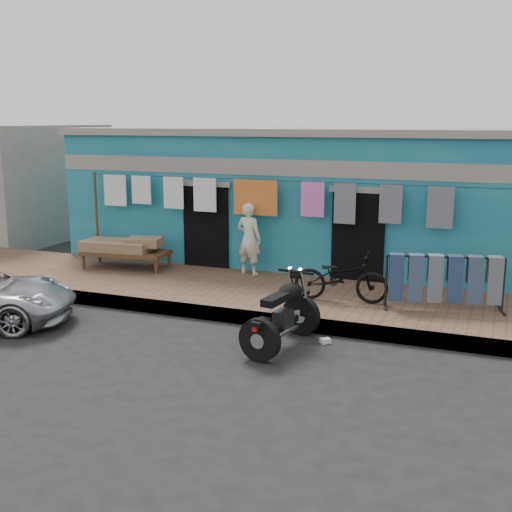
{
  "coord_description": "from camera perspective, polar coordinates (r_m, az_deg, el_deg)",
  "views": [
    {
      "loc": [
        4.15,
        -8.49,
        3.54
      ],
      "look_at": [
        0.0,
        2.0,
        1.15
      ],
      "focal_mm": 45.0,
      "sensor_mm": 36.0,
      "label": 1
    }
  ],
  "objects": [
    {
      "name": "litter_a",
      "position": [
        10.98,
        0.23,
        -6.64
      ],
      "size": [
        0.21,
        0.2,
        0.08
      ],
      "primitive_type": "cube",
      "rotation": [
        0.0,
        0.0,
        0.52
      ],
      "color": "silver",
      "rests_on": "ground"
    },
    {
      "name": "charpoy",
      "position": [
        14.8,
        -11.45,
        0.23
      ],
      "size": [
        2.21,
        1.36,
        0.68
      ],
      "primitive_type": null,
      "rotation": [
        0.0,
        0.0,
        0.1
      ],
      "color": "brown",
      "rests_on": "sidewalk"
    },
    {
      "name": "seated_person",
      "position": [
        13.84,
        -0.63,
        1.54
      ],
      "size": [
        0.61,
        0.46,
        1.57
      ],
      "primitive_type": "imported",
      "rotation": [
        0.0,
        0.0,
        2.99
      ],
      "color": "beige",
      "rests_on": "sidewalk"
    },
    {
      "name": "building",
      "position": [
        16.13,
        6.55,
        5.29
      ],
      "size": [
        12.2,
        5.2,
        3.36
      ],
      "color": "#1A6B82",
      "rests_on": "ground"
    },
    {
      "name": "bicycle",
      "position": [
        11.9,
        7.56,
        -1.41
      ],
      "size": [
        1.78,
        0.79,
        1.12
      ],
      "primitive_type": "imported",
      "rotation": [
        0.0,
        0.0,
        1.68
      ],
      "color": "black",
      "rests_on": "sidewalk"
    },
    {
      "name": "ground",
      "position": [
        10.09,
        -4.23,
        -8.61
      ],
      "size": [
        80.0,
        80.0,
        0.0
      ],
      "primitive_type": "plane",
      "color": "black",
      "rests_on": "ground"
    },
    {
      "name": "litter_b",
      "position": [
        10.54,
        6.18,
        -7.51
      ],
      "size": [
        0.2,
        0.19,
        0.08
      ],
      "primitive_type": "cube",
      "rotation": [
        0.0,
        0.0,
        0.7
      ],
      "color": "silver",
      "rests_on": "ground"
    },
    {
      "name": "motorcycle",
      "position": [
        10.15,
        2.3,
        -5.03
      ],
      "size": [
        1.12,
        1.95,
        1.15
      ],
      "primitive_type": null,
      "rotation": [
        0.0,
        0.0,
        -0.14
      ],
      "color": "black",
      "rests_on": "ground"
    },
    {
      "name": "litter_c",
      "position": [
        10.78,
        1.27,
        -7.01
      ],
      "size": [
        0.15,
        0.18,
        0.07
      ],
      "primitive_type": "cube",
      "rotation": [
        0.0,
        0.0,
        1.48
      ],
      "color": "silver",
      "rests_on": "ground"
    },
    {
      "name": "jeans_rack",
      "position": [
        11.78,
        16.39,
        -2.19
      ],
      "size": [
        2.3,
        1.36,
        1.02
      ],
      "primitive_type": null,
      "rotation": [
        0.0,
        0.0,
        0.23
      ],
      "color": "black",
      "rests_on": "sidewalk"
    },
    {
      "name": "sidewalk",
      "position": [
        12.68,
        1.66,
        -3.66
      ],
      "size": [
        28.0,
        3.0,
        0.25
      ],
      "primitive_type": "cube",
      "color": "brown",
      "rests_on": "ground"
    },
    {
      "name": "clothesline",
      "position": [
        13.75,
        0.66,
        4.81
      ],
      "size": [
        10.06,
        0.06,
        2.1
      ],
      "color": "brown",
      "rests_on": "sidewalk"
    },
    {
      "name": "curb",
      "position": [
        11.39,
        -0.84,
        -5.49
      ],
      "size": [
        28.0,
        0.1,
        0.25
      ],
      "primitive_type": "cube",
      "color": "gray",
      "rests_on": "ground"
    }
  ]
}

